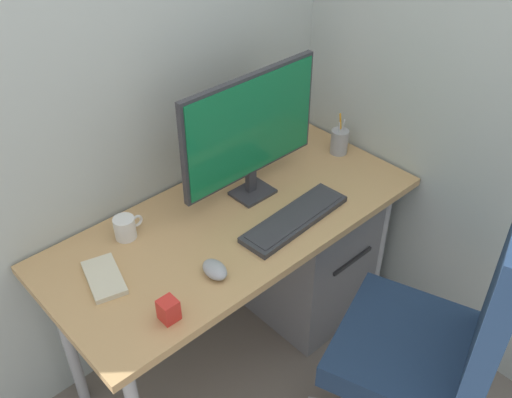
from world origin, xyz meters
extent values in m
plane|color=slate|center=(0.00, 0.00, 0.00)|extent=(8.00, 8.00, 0.00)
cube|color=#B7C1BC|center=(0.00, 0.34, 1.40)|extent=(2.73, 0.04, 2.80)
cube|color=tan|center=(0.00, 0.00, 0.71)|extent=(1.41, 0.62, 0.03)
cylinder|color=#B2B5BA|center=(0.62, -0.23, 0.35)|extent=(0.04, 0.04, 0.69)
cylinder|color=#B2B5BA|center=(-0.62, 0.23, 0.35)|extent=(0.04, 0.04, 0.69)
cylinder|color=#B2B5BA|center=(0.62, 0.23, 0.35)|extent=(0.04, 0.04, 0.69)
sphere|color=black|center=(0.47, -0.76, 0.03)|extent=(0.05, 0.05, 0.05)
sphere|color=black|center=(0.35, -0.41, 0.03)|extent=(0.05, 0.05, 0.05)
cube|color=#B2B5BA|center=(0.26, -0.54, 0.07)|extent=(0.21, 0.28, 0.03)
cylinder|color=#B2B5BA|center=(0.17, -0.67, 0.25)|extent=(0.04, 0.04, 0.33)
cube|color=navy|center=(0.17, -0.67, 0.46)|extent=(0.61, 0.58, 0.10)
cube|color=navy|center=(0.24, -0.88, 0.81)|extent=(0.44, 0.21, 0.61)
cube|color=slate|center=(0.41, -0.02, 0.30)|extent=(0.46, 0.45, 0.61)
cube|color=#262628|center=(0.41, -0.25, 0.42)|extent=(0.23, 0.01, 0.02)
cube|color=#333338|center=(0.15, 0.07, 0.73)|extent=(0.15, 0.12, 0.01)
cube|color=#333338|center=(0.15, 0.08, 0.78)|extent=(0.04, 0.02, 0.09)
cube|color=#333338|center=(0.15, 0.08, 1.02)|extent=(0.60, 0.02, 0.39)
cube|color=#14723F|center=(0.15, 0.07, 1.02)|extent=(0.58, 0.01, 0.37)
cube|color=#333338|center=(0.15, -0.16, 0.74)|extent=(0.46, 0.15, 0.02)
cube|color=#333338|center=(0.15, -0.16, 0.75)|extent=(0.42, 0.13, 0.00)
ellipsoid|color=#9EA0A5|center=(-0.24, -0.17, 0.75)|extent=(0.08, 0.11, 0.04)
cylinder|color=#9EA0A5|center=(0.61, 0.04, 0.78)|extent=(0.07, 0.07, 0.10)
cylinder|color=silver|center=(0.61, 0.04, 0.83)|extent=(0.02, 0.01, 0.10)
cylinder|color=silver|center=(0.62, 0.04, 0.83)|extent=(0.02, 0.01, 0.10)
torus|color=#337FD8|center=(0.61, 0.04, 0.79)|extent=(0.03, 0.04, 0.01)
cylinder|color=orange|center=(0.63, 0.05, 0.83)|extent=(0.02, 0.02, 0.14)
cube|color=beige|center=(-0.51, 0.05, 0.73)|extent=(0.15, 0.21, 0.02)
cylinder|color=white|center=(-0.34, 0.18, 0.76)|extent=(0.07, 0.07, 0.08)
torus|color=white|center=(-0.30, 0.18, 0.77)|extent=(0.05, 0.01, 0.05)
cube|color=red|center=(-0.45, -0.22, 0.76)|extent=(0.05, 0.05, 0.07)
camera|label=1|loc=(-1.04, -1.23, 2.03)|focal=40.24mm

